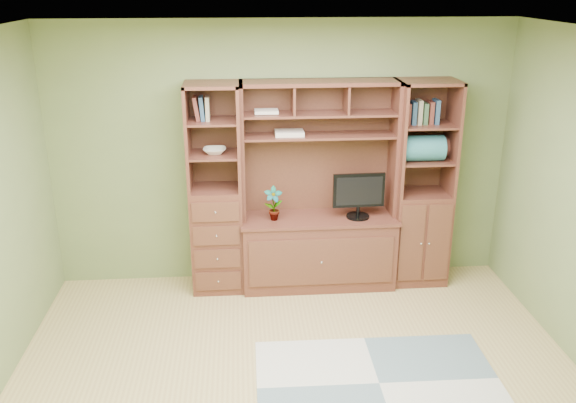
{
  "coord_description": "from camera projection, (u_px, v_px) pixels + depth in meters",
  "views": [
    {
      "loc": [
        -0.4,
        -3.79,
        2.93
      ],
      "look_at": [
        -0.0,
        1.2,
        1.1
      ],
      "focal_mm": 38.0,
      "sensor_mm": 36.0,
      "label": 1
    }
  ],
  "objects": [
    {
      "name": "magazines",
      "position": [
        289.0,
        133.0,
        5.76
      ],
      "size": [
        0.27,
        0.2,
        0.04
      ],
      "primitive_type": "cube",
      "color": "beige",
      "rests_on": "center_hutch"
    },
    {
      "name": "blanket_teal",
      "position": [
        421.0,
        148.0,
        5.81
      ],
      "size": [
        0.42,
        0.25,
        0.25
      ],
      "primitive_type": "cube",
      "color": "#2A676F",
      "rests_on": "right_tower"
    },
    {
      "name": "center_hutch",
      "position": [
        319.0,
        189.0,
        5.88
      ],
      "size": [
        1.54,
        0.53,
        2.05
      ],
      "primitive_type": "cube",
      "color": "#54281D",
      "rests_on": "ground"
    },
    {
      "name": "rug",
      "position": [
        379.0,
        384.0,
        4.68
      ],
      "size": [
        1.9,
        1.28,
        0.01
      ],
      "primitive_type": "cube",
      "rotation": [
        0.0,
        0.0,
        -0.01
      ],
      "color": "#919796",
      "rests_on": "ground"
    },
    {
      "name": "blanket_red",
      "position": [
        431.0,
        147.0,
        5.95
      ],
      "size": [
        0.35,
        0.2,
        0.2
      ],
      "primitive_type": "cube",
      "color": "brown",
      "rests_on": "right_tower"
    },
    {
      "name": "room",
      "position": [
        302.0,
        234.0,
        4.14
      ],
      "size": [
        4.6,
        4.1,
        2.64
      ],
      "color": "tan",
      "rests_on": "ground"
    },
    {
      "name": "left_tower",
      "position": [
        216.0,
        190.0,
        5.84
      ],
      "size": [
        0.5,
        0.45,
        2.05
      ],
      "primitive_type": "cube",
      "color": "#54281D",
      "rests_on": "ground"
    },
    {
      "name": "orchid",
      "position": [
        273.0,
        204.0,
        5.86
      ],
      "size": [
        0.18,
        0.12,
        0.33
      ],
      "primitive_type": "imported",
      "color": "#AC4F3A",
      "rests_on": "center_hutch"
    },
    {
      "name": "right_tower",
      "position": [
        422.0,
        185.0,
        6.0
      ],
      "size": [
        0.55,
        0.45,
        2.05
      ],
      "primitive_type": "cube",
      "color": "#54281D",
      "rests_on": "ground"
    },
    {
      "name": "bowl",
      "position": [
        215.0,
        151.0,
        5.71
      ],
      "size": [
        0.22,
        0.22,
        0.05
      ],
      "primitive_type": "imported",
      "color": "silver",
      "rests_on": "left_tower"
    },
    {
      "name": "monitor",
      "position": [
        359.0,
        188.0,
        5.87
      ],
      "size": [
        0.51,
        0.24,
        0.62
      ],
      "primitive_type": "cube",
      "rotation": [
        0.0,
        0.0,
        0.04
      ],
      "color": "black",
      "rests_on": "center_hutch"
    }
  ]
}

